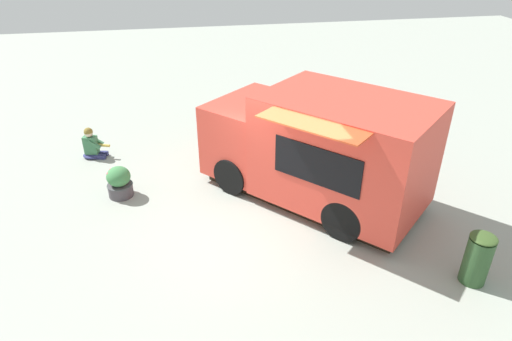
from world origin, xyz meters
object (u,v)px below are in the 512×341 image
object	(u,v)px
person_customer	(92,145)
food_truck	(318,151)
planter_flowering_near	(119,182)
trash_bin	(478,258)

from	to	relation	value
person_customer	food_truck	bearing A→B (deg)	150.72
planter_flowering_near	trash_bin	world-z (taller)	trash_bin
food_truck	planter_flowering_near	bearing A→B (deg)	-10.86
person_customer	trash_bin	bearing A→B (deg)	139.70
person_customer	planter_flowering_near	bearing A→B (deg)	112.44
person_customer	planter_flowering_near	world-z (taller)	person_customer
food_truck	planter_flowering_near	xyz separation A→B (m)	(4.43, -0.85, -0.83)
planter_flowering_near	person_customer	bearing A→B (deg)	-67.56
person_customer	planter_flowering_near	distance (m)	2.30
food_truck	person_customer	world-z (taller)	food_truck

